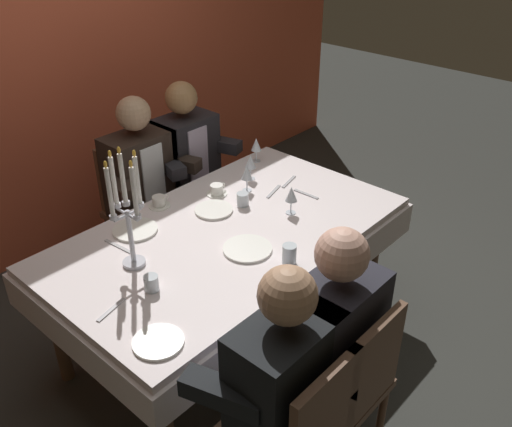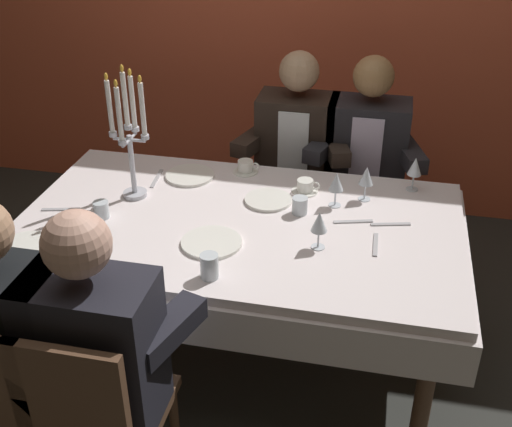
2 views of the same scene
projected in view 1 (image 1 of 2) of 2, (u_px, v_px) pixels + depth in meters
ground_plane at (231, 334)px, 3.35m from camera, size 12.00×12.00×0.00m
back_wall at (41, 57)px, 3.61m from camera, size 6.00×0.12×2.70m
dining_table at (228, 248)px, 3.03m from camera, size 1.94×1.14×0.74m
candelabra at (127, 212)px, 2.55m from camera, size 0.19×0.19×0.62m
dinner_plate_0 at (158, 342)px, 2.24m from camera, size 0.21×0.21×0.01m
dinner_plate_1 at (247, 249)px, 2.80m from camera, size 0.25×0.25×0.01m
dinner_plate_2 at (135, 230)px, 2.95m from camera, size 0.24×0.24×0.01m
dinner_plate_3 at (214, 210)px, 3.13m from camera, size 0.22×0.22×0.01m
wine_glass_0 at (291, 195)px, 3.06m from camera, size 0.07×0.07×0.16m
wine_glass_1 at (256, 145)px, 3.63m from camera, size 0.07×0.07×0.16m
wine_glass_2 at (247, 173)px, 3.28m from camera, size 0.07×0.07×0.16m
wine_glass_3 at (250, 162)px, 3.41m from camera, size 0.07×0.07×0.16m
water_tumbler_0 at (243, 199)px, 3.17m from camera, size 0.07×0.07×0.08m
water_tumbler_1 at (151, 283)px, 2.51m from camera, size 0.07×0.07×0.08m
water_tumbler_2 at (289, 254)px, 2.69m from camera, size 0.07×0.07×0.10m
coffee_cup_0 at (217, 190)px, 3.29m from camera, size 0.13×0.12×0.06m
coffee_cup_1 at (159, 202)px, 3.17m from camera, size 0.13×0.12×0.06m
fork_0 at (289, 182)px, 3.43m from camera, size 0.17×0.06×0.01m
knife_1 at (118, 246)px, 2.83m from camera, size 0.04×0.19×0.01m
fork_2 at (274, 191)px, 3.32m from camera, size 0.17×0.06×0.01m
fork_3 at (306, 194)px, 3.30m from camera, size 0.02×0.17×0.01m
fork_4 at (111, 310)px, 2.41m from camera, size 0.17×0.06×0.01m
seated_diner_0 at (286, 380)px, 2.08m from camera, size 0.63×0.48×1.24m
seated_diner_1 at (335, 335)px, 2.29m from camera, size 0.63×0.48×1.24m
seated_diner_2 at (140, 173)px, 3.55m from camera, size 0.63×0.48×1.24m
seated_diner_3 at (185, 154)px, 3.79m from camera, size 0.63×0.48×1.24m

